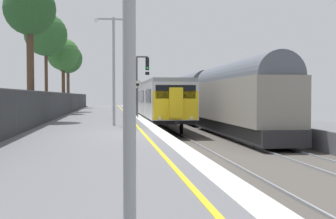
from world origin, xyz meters
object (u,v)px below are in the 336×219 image
object	(u,v)px
signal_gantry	(140,78)
background_tree_left	(63,56)
speed_limit_sign	(138,94)
background_tree_back	(68,60)
platform_lamp_mid	(114,62)
background_tree_right	(31,12)
background_tree_centre	(46,36)
freight_train_adjacent_track	(190,96)
commuter_train_at_platform	(147,99)

from	to	relation	value
signal_gantry	background_tree_left	distance (m)	12.14
speed_limit_sign	background_tree_back	size ratio (longest dim) A/B	0.32
speed_limit_sign	platform_lamp_mid	world-z (taller)	platform_lamp_mid
signal_gantry	platform_lamp_mid	world-z (taller)	platform_lamp_mid
background_tree_left	background_tree_back	size ratio (longest dim) A/B	0.87
background_tree_right	background_tree_centre	bearing A→B (deg)	93.97
freight_train_adjacent_track	platform_lamp_mid	size ratio (longest dim) A/B	8.00
commuter_train_at_platform	background_tree_right	bearing A→B (deg)	-116.46
signal_gantry	speed_limit_sign	distance (m)	3.13
commuter_train_at_platform	speed_limit_sign	bearing A→B (deg)	-97.88
platform_lamp_mid	background_tree_right	distance (m)	7.21
platform_lamp_mid	background_tree_back	distance (m)	35.14
background_tree_back	background_tree_left	bearing A→B (deg)	-86.63
freight_train_adjacent_track	speed_limit_sign	xyz separation A→B (m)	(-5.85, -10.22, 0.17)
background_tree_left	freight_train_adjacent_track	bearing A→B (deg)	-9.97
platform_lamp_mid	background_tree_centre	size ratio (longest dim) A/B	0.64
commuter_train_at_platform	freight_train_adjacent_track	world-z (taller)	freight_train_adjacent_track
signal_gantry	background_tree_right	size ratio (longest dim) A/B	0.56
background_tree_centre	signal_gantry	bearing A→B (deg)	-34.45
background_tree_centre	background_tree_right	xyz separation A→B (m)	(0.84, -12.17, -0.24)
commuter_train_at_platform	signal_gantry	xyz separation A→B (m)	(-1.46, -10.49, 1.69)
freight_train_adjacent_track	platform_lamp_mid	bearing A→B (deg)	-112.78
commuter_train_at_platform	platform_lamp_mid	distance (m)	21.70
background_tree_left	background_tree_right	bearing A→B (deg)	-90.35
speed_limit_sign	platform_lamp_mid	bearing A→B (deg)	-102.63
platform_lamp_mid	background_tree_left	size ratio (longest dim) A/B	0.78
signal_gantry	platform_lamp_mid	bearing A→B (deg)	-101.33
background_tree_centre	background_tree_back	xyz separation A→B (m)	(0.11, 18.30, -0.60)
background_tree_left	background_tree_right	distance (m)	16.32
signal_gantry	platform_lamp_mid	size ratio (longest dim) A/B	0.83
commuter_train_at_platform	background_tree_back	bearing A→B (deg)	125.03
freight_train_adjacent_track	signal_gantry	world-z (taller)	signal_gantry
background_tree_right	commuter_train_at_platform	bearing A→B (deg)	63.54
background_tree_left	commuter_train_at_platform	bearing A→B (deg)	6.24
speed_limit_sign	background_tree_left	distance (m)	14.59
freight_train_adjacent_track	background_tree_right	size ratio (longest dim) A/B	5.43
speed_limit_sign	background_tree_back	bearing A→B (deg)	105.66
background_tree_left	signal_gantry	bearing A→B (deg)	-53.78
background_tree_back	freight_train_adjacent_track	bearing A→B (deg)	-50.92
freight_train_adjacent_track	signal_gantry	distance (m)	9.28
commuter_train_at_platform	background_tree_back	distance (m)	16.97
background_tree_right	background_tree_back	distance (m)	30.49
speed_limit_sign	background_tree_left	xyz separation A→B (m)	(-6.62, 12.41, 3.86)
commuter_train_at_platform	background_tree_left	world-z (taller)	background_tree_left
commuter_train_at_platform	background_tree_right	xyz separation A→B (m)	(-8.57, -17.21, 5.40)
background_tree_centre	background_tree_right	world-z (taller)	background_tree_centre
freight_train_adjacent_track	signal_gantry	xyz separation A→B (m)	(-5.47, -7.37, 1.41)
background_tree_left	background_tree_right	world-z (taller)	background_tree_right
commuter_train_at_platform	speed_limit_sign	size ratio (longest dim) A/B	14.59
commuter_train_at_platform	freight_train_adjacent_track	size ratio (longest dim) A/B	0.86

